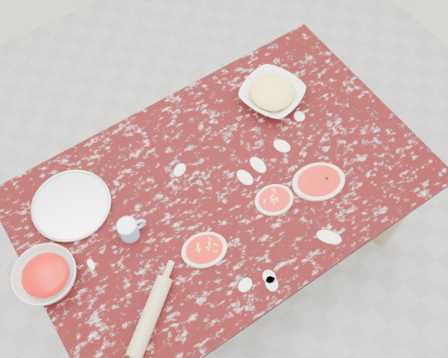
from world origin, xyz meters
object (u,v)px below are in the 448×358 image
worktable (224,194)px  sauce_bowl (47,276)px  pizza_tray (72,206)px  flour_mug (129,229)px  rolling_pin (150,317)px  cheese_bowl (272,95)px

worktable → sauce_bowl: 0.75m
worktable → pizza_tray: bearing=154.9°
pizza_tray → flour_mug: bearing=-59.6°
rolling_pin → sauce_bowl: bearing=125.4°
worktable → cheese_bowl: bearing=29.8°
pizza_tray → worktable: bearing=-25.1°
cheese_bowl → rolling_pin: 1.05m
worktable → sauce_bowl: (-0.74, 0.04, 0.12)m
pizza_tray → rolling_pin: 0.55m
pizza_tray → sauce_bowl: 0.29m
sauce_bowl → pizza_tray: bearing=47.8°
sauce_bowl → cheese_bowl: bearing=9.7°
sauce_bowl → flour_mug: (0.33, -0.01, 0.01)m
flour_mug → rolling_pin: bearing=-107.2°
worktable → sauce_bowl: bearing=177.1°
pizza_tray → rolling_pin: size_ratio=1.05×
flour_mug → cheese_bowl: bearing=14.3°
pizza_tray → cheese_bowl: bearing=-1.3°
worktable → sauce_bowl: sauce_bowl is taller
flour_mug → rolling_pin: size_ratio=0.38×
worktable → rolling_pin: bearing=-150.1°
pizza_tray → rolling_pin: (0.04, -0.55, 0.02)m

